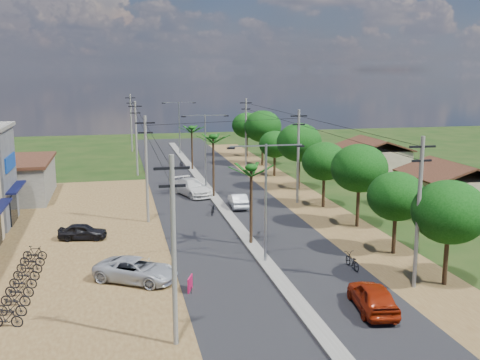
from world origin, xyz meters
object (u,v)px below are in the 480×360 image
Objects in this scene: car_parked_dark at (83,232)px; parked_scooter_row at (23,281)px; car_red_near at (373,297)px; roadside_sign at (190,284)px; car_parked_silver at (136,271)px; moto_rider_east at (352,261)px; car_silver_mid at (238,201)px; car_white_far at (192,188)px.

car_parked_dark reaches higher than parked_scooter_row.
roadside_sign is at bearing -19.65° from car_red_near.
car_parked_silver is 13.71m from moto_rider_east.
car_red_near is 0.40× the size of parked_scooter_row.
car_parked_dark is 3.50× the size of roadside_sign.
moto_rider_east is (3.70, -17.66, -0.15)m from car_silver_mid.
car_silver_mid is 2.07× the size of moto_rider_east.
car_parked_silver is (-12.12, 7.01, -0.06)m from car_red_near.
car_parked_silver reaches higher than car_parked_dark.
car_parked_silver is (-6.53, -22.91, -0.11)m from car_white_far.
roadside_sign is (-3.53, -25.09, -0.38)m from car_white_far.
roadside_sign is (6.62, -11.78, -0.17)m from car_parked_dark.
roadside_sign is at bearing -117.40° from car_white_far.
car_parked_silver is at bearing -2.59° from parked_scooter_row.
roadside_sign is (-10.70, -1.43, -0.07)m from moto_rider_east.
car_red_near is 6.44m from moto_rider_east.
car_parked_silver is at bearing -149.50° from car_parked_dark.
roadside_sign is at bearing -140.89° from car_parked_dark.
car_parked_silver is at bearing -4.25° from moto_rider_east.
car_parked_silver reaches higher than moto_rider_east.
moto_rider_east is 20.27m from parked_scooter_row.
parked_scooter_row is at bearing -13.20° from car_red_near.
car_white_far reaches higher than car_parked_silver.
car_white_far reaches higher than moto_rider_east.
car_parked_dark is at bearing 72.56° from parked_scooter_row.
car_white_far is 24.73m from moto_rider_east.
parked_scooter_row reaches higher than roadside_sign.
car_white_far is 1.11× the size of car_parked_silver.
car_silver_mid is (-2.13, 23.90, -0.11)m from car_red_near.
moto_rider_east is (13.69, -0.76, -0.20)m from car_parked_silver.
car_white_far reaches higher than car_silver_mid.
roadside_sign is at bearing 72.96° from car_silver_mid.
parked_scooter_row is (-2.92, -9.30, -0.11)m from car_parked_dark.
car_white_far is at bearing -27.56° from car_parked_dark.
moto_rider_east reaches higher than roadside_sign.
car_red_near is 0.89× the size of car_parked_silver.
car_red_near is 2.35× the size of moto_rider_east.
car_red_near is 14.00m from car_parked_silver.
car_parked_silver is at bearing 163.85° from roadside_sign.
car_silver_mid reaches higher than parked_scooter_row.
car_red_near is 30.43m from car_white_far.
car_silver_mid is 3.92× the size of roadside_sign.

